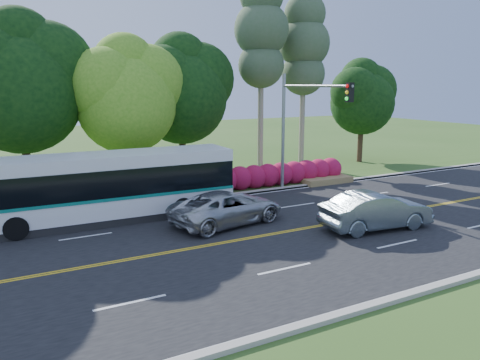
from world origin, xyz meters
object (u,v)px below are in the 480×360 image
traffic_signal (302,115)px  transit_bus (104,188)px  sedan (376,211)px  suv (227,207)px

traffic_signal → transit_bus: bearing=179.5°
traffic_signal → sedan: size_ratio=1.38×
sedan → suv: bearing=61.5°
traffic_signal → transit_bus: traffic_signal is taller
transit_bus → suv: 5.88m
suv → transit_bus: bearing=46.5°
suv → sedan: bearing=-136.0°
sedan → transit_bus: bearing=62.6°
transit_bus → traffic_signal: bearing=0.9°
traffic_signal → sedan: 7.97m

